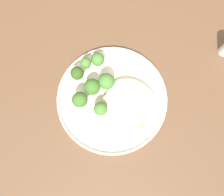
{
  "coord_description": "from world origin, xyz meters",
  "views": [
    {
      "loc": [
        0.05,
        -0.07,
        1.32
      ],
      "look_at": [
        -0.02,
        0.03,
        0.76
      ],
      "focal_mm": 35.59,
      "sensor_mm": 36.0,
      "label": 1
    }
  ],
  "objects_px": {
    "seared_scallop_rear_pale": "(140,94)",
    "broccoli_floret_front_edge": "(86,63)",
    "seared_scallop_left_edge": "(124,114)",
    "seared_scallop_tilted_round": "(109,101)",
    "broccoli_floret_near_rim": "(100,109)",
    "seared_scallop_half_hidden": "(129,103)",
    "dinner_plate": "(112,99)",
    "broccoli_floret_center_pile": "(80,100)",
    "seared_scallop_right_edge": "(141,125)",
    "broccoli_floret_tall_stalk": "(92,87)",
    "broccoli_floret_beside_noodles": "(106,81)",
    "seared_scallop_center_golden": "(118,107)",
    "broccoli_floret_split_head": "(98,60)",
    "seared_scallop_on_noodles": "(141,107)",
    "broccoli_floret_right_tilted": "(77,73)"
  },
  "relations": [
    {
      "from": "seared_scallop_right_edge",
      "to": "broccoli_floret_tall_stalk",
      "type": "height_order",
      "value": "broccoli_floret_tall_stalk"
    },
    {
      "from": "broccoli_floret_center_pile",
      "to": "seared_scallop_left_edge",
      "type": "bearing_deg",
      "value": 18.3
    },
    {
      "from": "seared_scallop_rear_pale",
      "to": "seared_scallop_tilted_round",
      "type": "xyz_separation_m",
      "value": [
        -0.06,
        -0.06,
        0.0
      ]
    },
    {
      "from": "dinner_plate",
      "to": "broccoli_floret_center_pile",
      "type": "distance_m",
      "value": 0.09
    },
    {
      "from": "seared_scallop_on_noodles",
      "to": "seared_scallop_center_golden",
      "type": "distance_m",
      "value": 0.06
    },
    {
      "from": "seared_scallop_center_golden",
      "to": "seared_scallop_right_edge",
      "type": "relative_size",
      "value": 1.2
    },
    {
      "from": "seared_scallop_half_hidden",
      "to": "broccoli_floret_front_edge",
      "type": "distance_m",
      "value": 0.15
    },
    {
      "from": "seared_scallop_left_edge",
      "to": "broccoli_floret_near_rim",
      "type": "xyz_separation_m",
      "value": [
        -0.05,
        -0.02,
        0.02
      ]
    },
    {
      "from": "seared_scallop_half_hidden",
      "to": "broccoli_floret_near_rim",
      "type": "relative_size",
      "value": 0.75
    },
    {
      "from": "seared_scallop_tilted_round",
      "to": "seared_scallop_on_noodles",
      "type": "bearing_deg",
      "value": 22.48
    },
    {
      "from": "seared_scallop_center_golden",
      "to": "seared_scallop_left_edge",
      "type": "relative_size",
      "value": 0.96
    },
    {
      "from": "seared_scallop_on_noodles",
      "to": "seared_scallop_center_golden",
      "type": "xyz_separation_m",
      "value": [
        -0.05,
        -0.03,
        0.0
      ]
    },
    {
      "from": "broccoli_floret_near_rim",
      "to": "seared_scallop_center_golden",
      "type": "bearing_deg",
      "value": 42.91
    },
    {
      "from": "seared_scallop_rear_pale",
      "to": "broccoli_floret_near_rim",
      "type": "bearing_deg",
      "value": -123.77
    },
    {
      "from": "seared_scallop_on_noodles",
      "to": "seared_scallop_right_edge",
      "type": "bearing_deg",
      "value": -57.26
    },
    {
      "from": "seared_scallop_on_noodles",
      "to": "broccoli_floret_split_head",
      "type": "height_order",
      "value": "broccoli_floret_split_head"
    },
    {
      "from": "seared_scallop_center_golden",
      "to": "broccoli_floret_tall_stalk",
      "type": "distance_m",
      "value": 0.08
    },
    {
      "from": "broccoli_floret_right_tilted",
      "to": "seared_scallop_center_golden",
      "type": "bearing_deg",
      "value": -4.74
    },
    {
      "from": "broccoli_floret_right_tilted",
      "to": "seared_scallop_on_noodles",
      "type": "bearing_deg",
      "value": 6.86
    },
    {
      "from": "seared_scallop_rear_pale",
      "to": "broccoli_floret_front_edge",
      "type": "height_order",
      "value": "broccoli_floret_front_edge"
    },
    {
      "from": "seared_scallop_center_golden",
      "to": "broccoli_floret_split_head",
      "type": "height_order",
      "value": "broccoli_floret_split_head"
    },
    {
      "from": "seared_scallop_tilted_round",
      "to": "broccoli_floret_center_pile",
      "type": "xyz_separation_m",
      "value": [
        -0.06,
        -0.04,
        0.03
      ]
    },
    {
      "from": "seared_scallop_rear_pale",
      "to": "broccoli_floret_beside_noodles",
      "type": "bearing_deg",
      "value": -164.14
    },
    {
      "from": "seared_scallop_center_golden",
      "to": "broccoli_floret_tall_stalk",
      "type": "relative_size",
      "value": 0.58
    },
    {
      "from": "broccoli_floret_right_tilted",
      "to": "seared_scallop_rear_pale",
      "type": "bearing_deg",
      "value": 17.0
    },
    {
      "from": "seared_scallop_on_noodles",
      "to": "seared_scallop_tilted_round",
      "type": "relative_size",
      "value": 1.0
    },
    {
      "from": "seared_scallop_right_edge",
      "to": "seared_scallop_left_edge",
      "type": "bearing_deg",
      "value": -178.82
    },
    {
      "from": "seared_scallop_on_noodles",
      "to": "seared_scallop_tilted_round",
      "type": "distance_m",
      "value": 0.08
    },
    {
      "from": "seared_scallop_tilted_round",
      "to": "seared_scallop_left_edge",
      "type": "xyz_separation_m",
      "value": [
        0.05,
        -0.01,
        -0.0
      ]
    },
    {
      "from": "seared_scallop_rear_pale",
      "to": "seared_scallop_left_edge",
      "type": "distance_m",
      "value": 0.07
    },
    {
      "from": "seared_scallop_right_edge",
      "to": "broccoli_floret_front_edge",
      "type": "bearing_deg",
      "value": 166.02
    },
    {
      "from": "seared_scallop_center_golden",
      "to": "broccoli_floret_tall_stalk",
      "type": "xyz_separation_m",
      "value": [
        -0.08,
        0.0,
        0.02
      ]
    },
    {
      "from": "dinner_plate",
      "to": "broccoli_floret_split_head",
      "type": "bearing_deg",
      "value": 144.76
    },
    {
      "from": "broccoli_floret_right_tilted",
      "to": "broccoli_floret_near_rim",
      "type": "xyz_separation_m",
      "value": [
        0.1,
        -0.04,
        -0.01
      ]
    },
    {
      "from": "seared_scallop_right_edge",
      "to": "seared_scallop_on_noodles",
      "type": "bearing_deg",
      "value": 122.74
    },
    {
      "from": "seared_scallop_rear_pale",
      "to": "seared_scallop_half_hidden",
      "type": "relative_size",
      "value": 0.81
    },
    {
      "from": "seared_scallop_center_golden",
      "to": "broccoli_floret_near_rim",
      "type": "height_order",
      "value": "broccoli_floret_near_rim"
    },
    {
      "from": "seared_scallop_right_edge",
      "to": "broccoli_floret_beside_noodles",
      "type": "distance_m",
      "value": 0.14
    },
    {
      "from": "seared_scallop_center_golden",
      "to": "seared_scallop_left_edge",
      "type": "xyz_separation_m",
      "value": [
        0.02,
        -0.01,
        -0.0
      ]
    },
    {
      "from": "broccoli_floret_center_pile",
      "to": "broccoli_floret_split_head",
      "type": "bearing_deg",
      "value": 102.88
    },
    {
      "from": "seared_scallop_left_edge",
      "to": "seared_scallop_tilted_round",
      "type": "bearing_deg",
      "value": 172.38
    },
    {
      "from": "broccoli_floret_tall_stalk",
      "to": "broccoli_floret_split_head",
      "type": "relative_size",
      "value": 1.07
    },
    {
      "from": "dinner_plate",
      "to": "seared_scallop_on_noodles",
      "type": "bearing_deg",
      "value": 15.47
    },
    {
      "from": "dinner_plate",
      "to": "seared_scallop_left_edge",
      "type": "bearing_deg",
      "value": -19.73
    },
    {
      "from": "seared_scallop_rear_pale",
      "to": "seared_scallop_half_hidden",
      "type": "xyz_separation_m",
      "value": [
        -0.01,
        -0.03,
        0.0
      ]
    },
    {
      "from": "broccoli_floret_beside_noodles",
      "to": "broccoli_floret_tall_stalk",
      "type": "relative_size",
      "value": 1.08
    },
    {
      "from": "seared_scallop_left_edge",
      "to": "broccoli_floret_tall_stalk",
      "type": "xyz_separation_m",
      "value": [
        -0.1,
        0.01,
        0.02
      ]
    },
    {
      "from": "broccoli_floret_center_pile",
      "to": "broccoli_floret_front_edge",
      "type": "relative_size",
      "value": 1.2
    },
    {
      "from": "broccoli_floret_front_edge",
      "to": "seared_scallop_on_noodles",
      "type": "bearing_deg",
      "value": -4.26
    },
    {
      "from": "seared_scallop_rear_pale",
      "to": "broccoli_floret_near_rim",
      "type": "relative_size",
      "value": 0.61
    }
  ]
}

